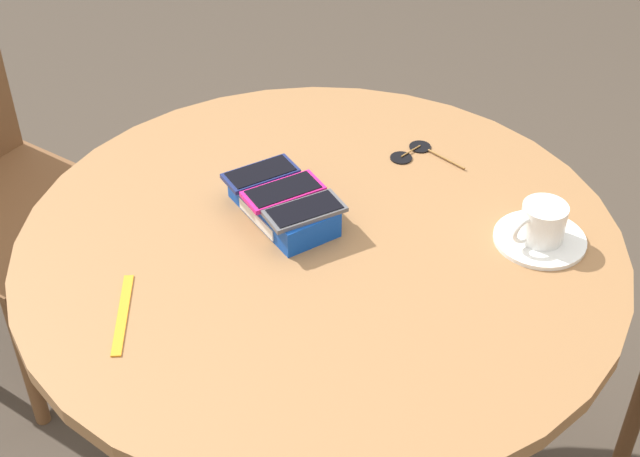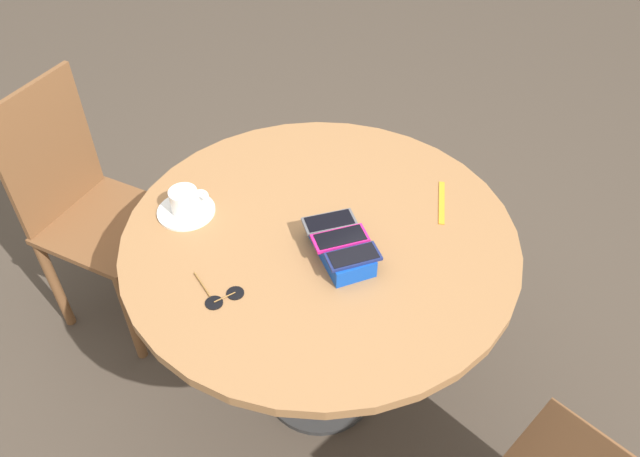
# 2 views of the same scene
# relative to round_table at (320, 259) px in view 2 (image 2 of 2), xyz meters

# --- Properties ---
(ground_plane) EXTENTS (8.00, 8.00, 0.00)m
(ground_plane) POSITION_rel_round_table_xyz_m (0.00, 0.00, -0.64)
(ground_plane) COLOR #42382D
(round_table) EXTENTS (1.07, 1.07, 0.74)m
(round_table) POSITION_rel_round_table_xyz_m (0.00, 0.00, 0.00)
(round_table) COLOR #2D2D2D
(round_table) RESTS_ON ground_plane
(phone_box) EXTENTS (0.23, 0.16, 0.05)m
(phone_box) POSITION_rel_round_table_xyz_m (-0.09, -0.00, 0.12)
(phone_box) COLOR #0F42AD
(phone_box) RESTS_ON round_table
(phone_navy) EXTENTS (0.10, 0.15, 0.01)m
(phone_navy) POSITION_rel_round_table_xyz_m (-0.16, 0.01, 0.15)
(phone_navy) COLOR navy
(phone_navy) RESTS_ON phone_box
(phone_magenta) EXTENTS (0.10, 0.15, 0.01)m
(phone_magenta) POSITION_rel_round_table_xyz_m (-0.09, 0.00, 0.15)
(phone_magenta) COLOR #D11975
(phone_magenta) RESTS_ON phone_box
(phone_gray) EXTENTS (0.11, 0.15, 0.01)m
(phone_gray) POSITION_rel_round_table_xyz_m (-0.02, -0.01, 0.15)
(phone_gray) COLOR #515156
(phone_gray) RESTS_ON phone_box
(saucer) EXTENTS (0.16, 0.16, 0.01)m
(saucer) POSITION_rel_round_table_xyz_m (0.29, 0.26, 0.10)
(saucer) COLOR white
(saucer) RESTS_ON round_table
(coffee_cup) EXTENTS (0.08, 0.11, 0.07)m
(coffee_cup) POSITION_rel_round_table_xyz_m (0.29, 0.25, 0.14)
(coffee_cup) COLOR white
(coffee_cup) RESTS_ON saucer
(lanyard_strap) EXTENTS (0.14, 0.14, 0.00)m
(lanyard_strap) POSITION_rel_round_table_xyz_m (-0.09, -0.36, 0.10)
(lanyard_strap) COLOR orange
(lanyard_strap) RESTS_ON round_table
(sunglasses) EXTENTS (0.14, 0.10, 0.01)m
(sunglasses) POSITION_rel_round_table_xyz_m (-0.04, 0.32, 0.10)
(sunglasses) COLOR black
(sunglasses) RESTS_ON round_table
(chair_near_window) EXTENTS (0.52, 0.52, 0.93)m
(chair_near_window) POSITION_rel_round_table_xyz_m (0.77, 0.42, -0.17)
(chair_near_window) COLOR brown
(chair_near_window) RESTS_ON ground_plane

